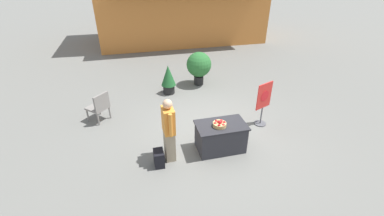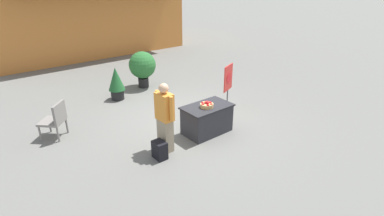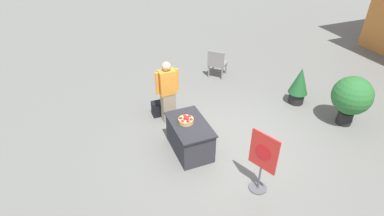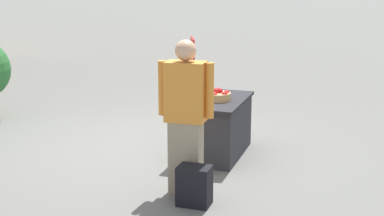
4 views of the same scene
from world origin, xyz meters
TOP-DOWN VIEW (x-y plane):
  - ground_plane at (0.00, 0.00)m, footprint 120.00×120.00m
  - display_table at (-0.10, -0.89)m, footprint 1.29×0.78m
  - apple_basket at (-0.17, -0.95)m, footprint 0.34×0.34m
  - person_visitor at (-1.45, -0.95)m, footprint 0.28×0.61m
  - backpack at (-1.76, -1.15)m, footprint 0.24×0.34m
  - poster_board at (1.51, -0.06)m, footprint 0.56×0.36m
  - patio_chair at (-3.24, 1.34)m, footprint 0.78×0.78m
  - potted_plant_far_right at (0.45, 3.26)m, footprint 0.98×0.98m
  - potted_plant_near_right at (-0.86, 2.75)m, footprint 0.54×0.54m

SIDE VIEW (x-z plane):
  - ground_plane at x=0.00m, z-range 0.00..0.00m
  - backpack at x=-1.76m, z-range 0.00..0.42m
  - display_table at x=-0.10m, z-range 0.00..0.76m
  - patio_chair at x=-3.24m, z-range 0.05..1.00m
  - potted_plant_near_right at x=-0.86m, z-range 0.05..1.15m
  - poster_board at x=1.51m, z-range 0.07..1.44m
  - potted_plant_far_right at x=0.45m, z-range 0.14..1.48m
  - apple_basket at x=-0.17m, z-range 0.75..0.91m
  - person_visitor at x=-1.45m, z-range 0.02..1.70m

